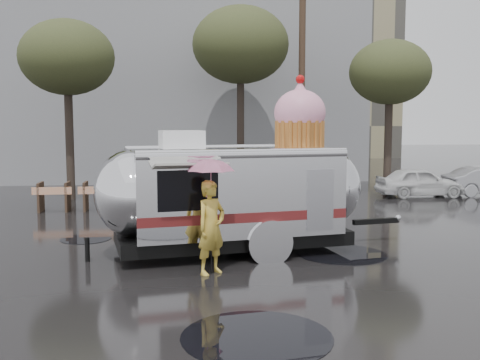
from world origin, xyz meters
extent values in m
plane|color=black|center=(0.00, 0.00, 0.00)|extent=(120.00, 120.00, 0.00)
cylinder|color=black|center=(-1.88, -1.99, 0.01)|extent=(2.20, 2.20, 0.01)
cylinder|color=black|center=(-5.31, 5.19, 0.01)|extent=(1.31, 1.31, 0.01)
cylinder|color=black|center=(0.85, 2.73, 0.01)|extent=(2.06, 2.06, 0.01)
cube|color=slate|center=(-4.00, 24.00, 6.50)|extent=(22.00, 12.00, 13.00)
cylinder|color=#473323|center=(2.50, 14.00, 4.50)|extent=(0.28, 0.28, 9.00)
cylinder|color=#382D26|center=(-7.00, 13.00, 2.93)|extent=(0.32, 0.32, 5.85)
ellipsoid|color=#31391E|center=(-7.00, 13.00, 5.52)|extent=(3.64, 3.64, 2.86)
cylinder|color=#382D26|center=(0.00, 15.00, 3.38)|extent=(0.32, 0.32, 6.75)
ellipsoid|color=#31391E|center=(0.00, 15.00, 6.38)|extent=(4.20, 4.20, 3.30)
cylinder|color=#382D26|center=(6.00, 13.00, 2.70)|extent=(0.32, 0.32, 5.40)
ellipsoid|color=#31391E|center=(6.00, 13.00, 5.10)|extent=(3.36, 3.36, 2.64)
cube|color=#473323|center=(-7.50, 10.00, 0.50)|extent=(0.08, 0.80, 1.00)
cube|color=#473323|center=(-6.60, 10.00, 0.50)|extent=(0.08, 0.80, 1.00)
cube|color=#E5590C|center=(-7.05, 9.62, 0.75)|extent=(1.30, 0.04, 0.25)
cube|color=#473323|center=(-6.00, 10.00, 0.50)|extent=(0.08, 0.80, 1.00)
cube|color=#473323|center=(-5.10, 10.00, 0.50)|extent=(0.08, 0.80, 1.00)
cube|color=#E5590C|center=(-5.55, 9.62, 0.75)|extent=(1.30, 0.04, 0.25)
cube|color=#473323|center=(-4.50, 10.00, 0.50)|extent=(0.08, 0.80, 1.00)
cube|color=#473323|center=(-3.60, 10.00, 0.50)|extent=(0.08, 0.80, 1.00)
cube|color=#E5590C|center=(-4.05, 9.62, 0.75)|extent=(1.30, 0.04, 0.25)
imported|color=silver|center=(7.00, 12.00, 0.70)|extent=(4.00, 1.80, 1.40)
cube|color=silver|center=(-1.66, 3.32, 1.49)|extent=(5.03, 3.19, 1.92)
ellipsoid|color=silver|center=(0.65, 3.71, 1.49)|extent=(1.98, 2.68, 1.92)
ellipsoid|color=silver|center=(-3.98, 2.93, 1.49)|extent=(1.98, 2.68, 1.92)
cube|color=black|center=(-1.66, 3.32, 0.37)|extent=(5.60, 2.98, 0.32)
cylinder|color=black|center=(-0.96, 2.33, 0.37)|extent=(0.77, 0.35, 0.75)
cylinder|color=black|center=(-1.32, 4.49, 0.37)|extent=(0.77, 0.35, 0.75)
cylinder|color=silver|center=(-0.93, 2.18, 0.43)|extent=(1.03, 0.27, 1.02)
cube|color=black|center=(2.12, 3.95, 0.53)|extent=(1.28, 0.34, 0.13)
sphere|color=silver|center=(2.75, 4.06, 0.59)|extent=(0.20, 0.20, 0.17)
cylinder|color=black|center=(-4.92, 2.77, 0.27)|extent=(0.12, 0.12, 0.53)
cube|color=maroon|center=(-1.46, 2.12, 1.01)|extent=(4.63, 0.80, 0.21)
cube|color=maroon|center=(-1.87, 4.52, 1.01)|extent=(4.63, 0.80, 0.21)
cube|color=black|center=(-2.72, 1.89, 1.65)|extent=(1.27, 0.24, 0.85)
cube|color=#A4A299|center=(-2.68, 1.64, 2.18)|extent=(1.56, 0.77, 0.15)
cube|color=silver|center=(0.22, 2.38, 1.33)|extent=(0.64, 0.14, 1.38)
cube|color=white|center=(-2.82, 3.13, 2.66)|extent=(1.06, 0.84, 0.40)
cylinder|color=#CA7935|center=(0.02, 3.60, 2.77)|extent=(1.28, 1.28, 0.64)
ellipsoid|color=#F9A2BE|center=(0.02, 3.60, 3.28)|extent=(1.42, 1.42, 1.11)
cone|color=#F9A2BE|center=(0.02, 3.60, 3.83)|extent=(0.61, 0.61, 0.43)
sphere|color=red|center=(0.02, 3.60, 4.07)|extent=(0.25, 0.25, 0.21)
imported|color=gold|center=(-2.28, 1.44, 0.95)|extent=(0.82, 0.79, 1.90)
imported|color=#FA9EC7|center=(-2.28, 1.44, 1.96)|extent=(1.19, 1.19, 0.81)
cylinder|color=black|center=(-2.28, 1.44, 0.83)|extent=(0.02, 0.02, 1.65)
camera|label=1|loc=(-3.06, -9.65, 3.08)|focal=42.00mm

